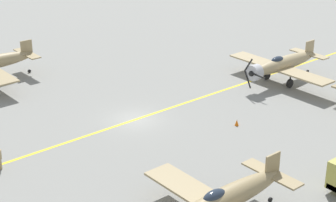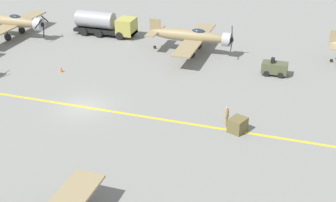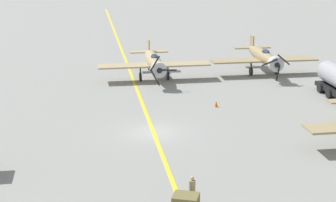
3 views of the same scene
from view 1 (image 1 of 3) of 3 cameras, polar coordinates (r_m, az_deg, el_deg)
name	(u,v)px [view 1 (image 1 of 3)]	position (r m, az deg, el deg)	size (l,w,h in m)	color
ground_plane	(135,120)	(49.62, -3.35, -1.91)	(400.00, 400.00, 0.00)	gray
taxiway_stripe	(135,120)	(49.62, -3.35, -1.90)	(0.30, 160.00, 0.01)	yellow
airplane_mid_left	(223,200)	(34.58, 5.57, -10.02)	(12.00, 9.98, 3.72)	#98835A
airplane_near_center	(282,64)	(58.47, 11.47, 3.68)	(12.00, 9.98, 3.65)	tan
traffic_cone	(237,123)	(48.70, 7.00, -2.19)	(0.36, 0.36, 0.55)	orange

